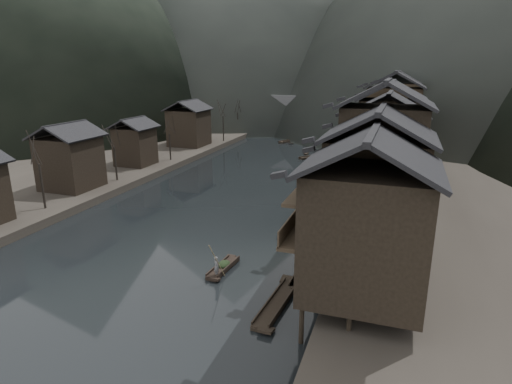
% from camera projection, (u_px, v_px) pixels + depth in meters
% --- Properties ---
extents(water, '(300.00, 300.00, 0.00)m').
position_uv_depth(water, '(177.00, 245.00, 39.63)').
color(water, black).
rests_on(water, ground).
extents(right_bank, '(40.00, 200.00, 1.80)m').
position_uv_depth(right_bank, '(512.00, 169.00, 64.67)').
color(right_bank, '#2D2823').
rests_on(right_bank, ground).
extents(left_bank, '(40.00, 200.00, 1.20)m').
position_uv_depth(left_bank, '(121.00, 144.00, 86.62)').
color(left_bank, '#2D2823').
rests_on(left_bank, ground).
extents(stilt_houses, '(9.00, 67.60, 15.53)m').
position_uv_depth(stilt_houses, '(389.00, 129.00, 49.65)').
color(stilt_houses, black).
rests_on(stilt_houses, ground).
extents(left_houses, '(8.10, 53.20, 8.73)m').
position_uv_depth(left_houses, '(119.00, 139.00, 62.63)').
color(left_houses, black).
rests_on(left_houses, left_bank).
extents(bare_trees, '(3.66, 75.74, 7.32)m').
position_uv_depth(bare_trees, '(147.00, 133.00, 63.19)').
color(bare_trees, black).
rests_on(bare_trees, left_bank).
extents(moored_sampans, '(2.97, 74.23, 0.47)m').
position_uv_depth(moored_sampans, '(347.00, 184.00, 59.44)').
color(moored_sampans, black).
rests_on(moored_sampans, water).
extents(midriver_boats, '(14.90, 46.83, 0.45)m').
position_uv_depth(midriver_boats, '(310.00, 149.00, 84.22)').
color(midriver_boats, black).
rests_on(midriver_boats, water).
extents(stone_bridge, '(40.00, 6.00, 9.00)m').
position_uv_depth(stone_bridge, '(323.00, 112.00, 103.39)').
color(stone_bridge, '#4C4C4F').
rests_on(stone_bridge, ground).
extents(hero_sampan, '(1.31, 4.64, 0.43)m').
position_uv_depth(hero_sampan, '(223.00, 268.00, 34.87)').
color(hero_sampan, black).
rests_on(hero_sampan, water).
extents(cargo_heap, '(1.01, 1.32, 0.61)m').
position_uv_depth(cargo_heap, '(224.00, 261.00, 34.92)').
color(cargo_heap, black).
rests_on(cargo_heap, hero_sampan).
extents(boatman, '(0.74, 0.73, 1.72)m').
position_uv_depth(boatman, '(216.00, 264.00, 33.07)').
color(boatman, slate).
rests_on(boatman, hero_sampan).
extents(bamboo_pole, '(0.64, 2.15, 3.99)m').
position_uv_depth(bamboo_pole, '(218.00, 230.00, 32.19)').
color(bamboo_pole, '#8C7A51').
rests_on(bamboo_pole, boatman).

